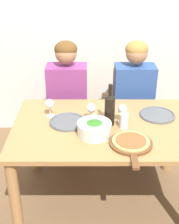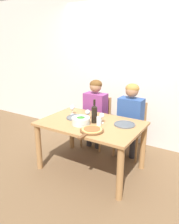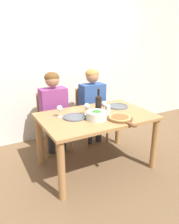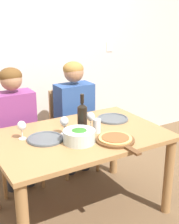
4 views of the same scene
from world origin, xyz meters
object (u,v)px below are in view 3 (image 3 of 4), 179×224
object	(u,v)px
person_man	(93,100)
wine_glass_right	(104,104)
dinner_plate_right	(118,106)
wine_glass_left	(60,109)
water_tumbler	(108,110)
chair_left	(52,119)
person_woman	(54,106)
broccoli_bowl	(97,115)
pizza_on_board	(120,118)
dinner_plate_left	(75,117)
wine_bottle	(98,104)
wine_glass_centre	(87,107)
chair_right	(89,113)

from	to	relation	value
person_man	wine_glass_right	bearing A→B (deg)	-106.13
dinner_plate_right	wine_glass_left	bearing A→B (deg)	-179.56
wine_glass_left	water_tumbler	world-z (taller)	wine_glass_left
dinner_plate_right	water_tumbler	world-z (taller)	water_tumbler
chair_left	dinner_plate_right	size ratio (longest dim) A/B	3.02
person_woman	water_tumbler	distance (m)	0.85
person_man	person_woman	bearing A→B (deg)	180.00
broccoli_bowl	pizza_on_board	world-z (taller)	broccoli_bowl
broccoli_bowl	pizza_on_board	size ratio (longest dim) A/B	0.56
person_man	chair_left	bearing A→B (deg)	170.36
dinner_plate_left	water_tumbler	bearing A→B (deg)	-10.16
wine_glass_left	water_tumbler	bearing A→B (deg)	-17.66
wine_glass_left	water_tumbler	distance (m)	0.61
wine_bottle	broccoli_bowl	size ratio (longest dim) A/B	1.33
wine_glass_right	wine_glass_centre	xyz separation A→B (m)	(-0.24, 0.02, 0.00)
wine_glass_centre	wine_bottle	bearing A→B (deg)	-19.83
chair_right	person_man	world-z (taller)	person_man
person_man	wine_glass_centre	world-z (taller)	person_man
wine_bottle	broccoli_bowl	world-z (taller)	wine_bottle
broccoli_bowl	wine_glass_right	bearing A→B (deg)	41.33
chair_left	pizza_on_board	xyz separation A→B (m)	(0.50, -1.05, 0.27)
wine_bottle	wine_glass_right	world-z (taller)	wine_bottle
dinner_plate_left	water_tumbler	xyz separation A→B (m)	(0.43, -0.08, 0.05)
wine_bottle	chair_right	bearing A→B (deg)	69.83
chair_right	broccoli_bowl	bearing A→B (deg)	-113.38
chair_right	pizza_on_board	distance (m)	1.09
person_woman	person_man	size ratio (longest dim) A/B	1.00
person_man	dinner_plate_left	bearing A→B (deg)	-133.90
chair_left	wine_bottle	distance (m)	0.93
chair_right	wine_glass_left	world-z (taller)	wine_glass_left
chair_left	wine_glass_right	xyz separation A→B (m)	(0.47, -0.72, 0.36)
wine_bottle	wine_glass_centre	world-z (taller)	wine_bottle
pizza_on_board	chair_left	bearing A→B (deg)	115.68
wine_bottle	wine_glass_right	bearing A→B (deg)	17.86
chair_left	wine_glass_left	bearing A→B (deg)	-99.38
person_man	dinner_plate_left	xyz separation A→B (m)	(-0.60, -0.62, 0.02)
chair_right	water_tumbler	bearing A→B (deg)	-101.97
pizza_on_board	wine_glass_right	world-z (taller)	wine_glass_right
chair_right	person_woman	bearing A→B (deg)	-170.36
person_woman	broccoli_bowl	bearing A→B (deg)	-72.69
chair_left	water_tumbler	bearing A→B (deg)	-59.69
chair_right	wine_glass_centre	distance (m)	0.89
wine_glass_right	water_tumbler	size ratio (longest dim) A/B	1.30
wine_glass_centre	person_woman	bearing A→B (deg)	111.04
person_woman	broccoli_bowl	distance (m)	0.84
chair_left	water_tumbler	world-z (taller)	chair_left
broccoli_bowl	wine_glass_right	distance (m)	0.29
person_man	broccoli_bowl	size ratio (longest dim) A/B	4.83
wine_glass_right	person_woman	bearing A→B (deg)	127.42
dinner_plate_left	water_tumbler	size ratio (longest dim) A/B	2.49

